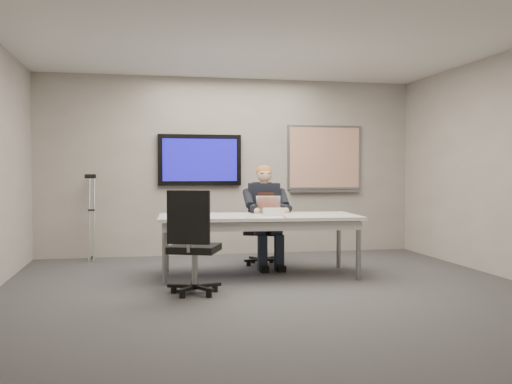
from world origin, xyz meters
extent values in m
cube|color=#3B3B3D|center=(0.00, 0.00, 0.00)|extent=(6.00, 6.00, 0.02)
cube|color=silver|center=(0.00, 0.00, 2.80)|extent=(6.00, 6.00, 0.02)
cube|color=gray|center=(0.00, 3.00, 1.40)|extent=(6.00, 0.02, 2.80)
cube|color=gray|center=(0.00, -3.00, 1.40)|extent=(6.00, 0.02, 2.80)
cube|color=white|center=(0.04, 1.03, 0.75)|extent=(2.56, 1.20, 0.04)
cube|color=beige|center=(0.04, 1.03, 0.66)|extent=(2.45, 1.09, 0.10)
cylinder|color=gray|center=(-1.15, 0.67, 0.36)|extent=(0.06, 0.06, 0.73)
cylinder|color=gray|center=(1.18, 0.52, 0.36)|extent=(0.06, 0.06, 0.73)
cylinder|color=gray|center=(-1.09, 1.54, 0.36)|extent=(0.06, 0.06, 0.73)
cylinder|color=gray|center=(1.23, 1.39, 0.36)|extent=(0.06, 0.06, 0.73)
cube|color=black|center=(-0.50, 2.95, 1.50)|extent=(1.30, 0.08, 0.80)
cube|color=#100C84|center=(-0.50, 2.90, 1.50)|extent=(1.16, 0.01, 0.66)
cube|color=gray|center=(1.55, 2.98, 1.55)|extent=(1.25, 0.04, 1.05)
cube|color=white|center=(1.55, 2.95, 1.55)|extent=(1.18, 0.01, 0.98)
cube|color=gray|center=(1.55, 2.94, 1.00)|extent=(1.18, 0.05, 0.04)
cylinder|color=gray|center=(0.28, 1.83, 0.29)|extent=(0.06, 0.06, 0.37)
cube|color=black|center=(0.28, 1.83, 0.47)|extent=(0.63, 0.63, 0.07)
cube|color=black|center=(0.37, 2.03, 0.81)|extent=(0.41, 0.23, 0.53)
cylinder|color=gray|center=(-0.85, 0.12, 0.30)|extent=(0.06, 0.06, 0.38)
cube|color=black|center=(-0.85, 0.12, 0.49)|extent=(0.63, 0.63, 0.07)
cube|color=black|center=(-0.93, -0.10, 0.84)|extent=(0.44, 0.21, 0.56)
cube|color=black|center=(0.28, 1.80, 0.86)|extent=(0.46, 0.30, 0.60)
cube|color=#341B15|center=(0.28, 1.67, 0.89)|extent=(0.23, 0.05, 0.29)
sphere|color=#DAA985|center=(0.28, 1.77, 1.28)|extent=(0.22, 0.22, 0.22)
ellipsoid|color=#976326|center=(0.28, 1.78, 1.31)|extent=(0.23, 0.23, 0.19)
cube|color=#A7A8AA|center=(0.25, 1.25, 0.78)|extent=(0.37, 0.30, 0.02)
cube|color=black|center=(0.25, 1.24, 0.79)|extent=(0.30, 0.22, 0.00)
cube|color=#A7A8AA|center=(0.25, 1.40, 0.89)|extent=(0.33, 0.16, 0.21)
cube|color=red|center=(0.25, 1.39, 0.89)|extent=(0.29, 0.14, 0.18)
cylinder|color=black|center=(0.28, 0.63, 0.78)|extent=(0.04, 0.15, 0.01)
camera|label=1|loc=(-1.42, -5.98, 1.31)|focal=40.00mm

